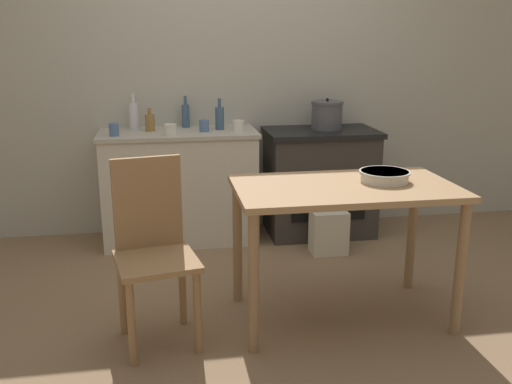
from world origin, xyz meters
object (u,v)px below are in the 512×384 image
object	(u,v)px
work_table	(344,205)
flour_sack	(329,232)
bottle_center_left	(134,116)
cup_center_right	(170,130)
bottle_left	(220,118)
chair	(153,246)
bottle_mid_left	(186,115)
stock_pot	(327,115)
cup_center	(204,126)
stove	(320,182)
mixing_bowl_large	(385,176)
cup_mid_right	(238,126)
cup_right	(114,130)
bottle_far_left	(150,122)

from	to	relation	value
work_table	flour_sack	size ratio (longest dim) A/B	3.71
bottle_center_left	cup_center_right	size ratio (longest dim) A/B	3.07
work_table	bottle_left	distance (m)	1.59
work_table	bottle_center_left	world-z (taller)	bottle_center_left
chair	bottle_mid_left	size ratio (longest dim) A/B	3.95
stock_pot	bottle_left	world-z (taller)	bottle_left
cup_center	stove	bearing A→B (deg)	2.49
mixing_bowl_large	bottle_center_left	size ratio (longest dim) A/B	1.01
work_table	flour_sack	distance (m)	1.11
mixing_bowl_large	stove	bearing A→B (deg)	88.66
stock_pot	bottle_center_left	distance (m)	1.50
bottle_left	cup_center_right	size ratio (longest dim) A/B	2.62
bottle_center_left	cup_mid_right	bearing A→B (deg)	-13.26
chair	cup_right	distance (m)	1.45
flour_sack	stock_pot	world-z (taller)	stock_pot
bottle_far_left	cup_center_right	xyz separation A→B (m)	(0.15, -0.22, -0.03)
flour_sack	mixing_bowl_large	bearing A→B (deg)	-88.72
flour_sack	bottle_left	world-z (taller)	bottle_left
bottle_center_left	cup_center_right	xyz separation A→B (m)	(0.27, -0.30, -0.07)
stove	cup_mid_right	distance (m)	0.82
chair	bottle_center_left	world-z (taller)	bottle_center_left
cup_center	cup_right	distance (m)	0.66
stove	chair	world-z (taller)	chair
bottle_left	bottle_far_left	bearing A→B (deg)	178.22
mixing_bowl_large	cup_center	size ratio (longest dim) A/B	3.23
stove	mixing_bowl_large	size ratio (longest dim) A/B	3.10
stove	stock_pot	distance (m)	0.54
bottle_left	bottle_center_left	world-z (taller)	bottle_center_left
stove	cup_center_right	world-z (taller)	cup_center_right
stove	bottle_mid_left	size ratio (longest dim) A/B	3.58
stove	work_table	distance (m)	1.48
cup_mid_right	stock_pot	bearing A→B (deg)	5.44
chair	cup_center_right	bearing A→B (deg)	73.46
cup_right	flour_sack	bearing A→B (deg)	-12.76
flour_sack	bottle_left	xyz separation A→B (m)	(-0.75, 0.50, 0.80)
cup_center_right	bottle_mid_left	bearing A→B (deg)	69.81
cup_center_right	cup_mid_right	bearing A→B (deg)	12.73
work_table	mixing_bowl_large	size ratio (longest dim) A/B	4.27
stove	chair	xyz separation A→B (m)	(-1.31, -1.49, 0.09)
flour_sack	mixing_bowl_large	xyz separation A→B (m)	(0.02, -0.93, 0.66)
chair	cup_center	xyz separation A→B (m)	(0.39, 1.45, 0.40)
bottle_center_left	chair	bearing A→B (deg)	-85.28
stove	cup_center_right	xyz separation A→B (m)	(-1.18, -0.16, 0.48)
bottle_far_left	cup_right	world-z (taller)	bottle_far_left
stock_pot	bottle_mid_left	size ratio (longest dim) A/B	1.04
stove	bottle_far_left	bearing A→B (deg)	177.80
flour_sack	work_table	bearing A→B (deg)	-102.70
bottle_left	bottle_mid_left	world-z (taller)	bottle_mid_left
cup_center_right	mixing_bowl_large	bearing A→B (deg)	-47.12
work_table	cup_mid_right	distance (m)	1.46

